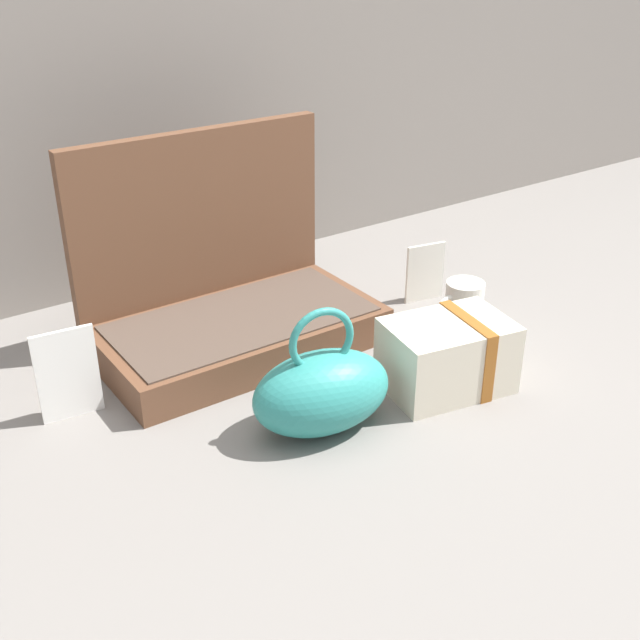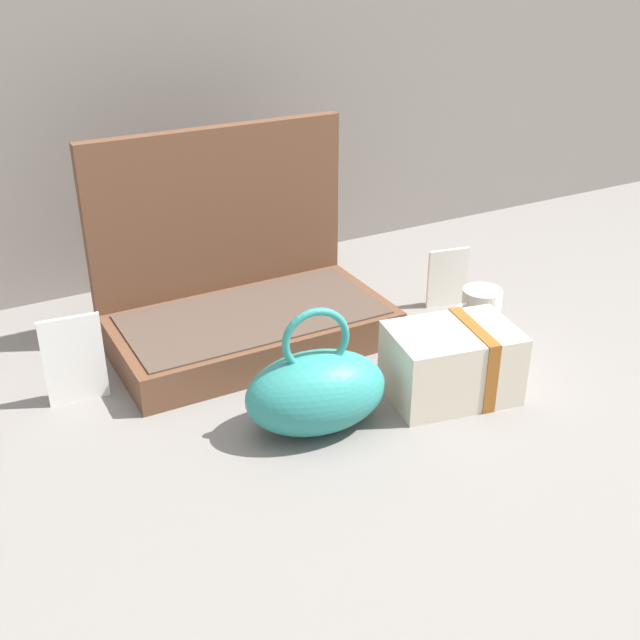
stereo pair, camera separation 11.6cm
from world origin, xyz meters
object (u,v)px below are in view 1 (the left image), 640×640
object	(u,v)px
open_suitcase	(227,298)
cream_toiletry_bag	(449,355)
teal_pouch_handbag	(322,391)
coffee_mug	(462,308)
poster_card_right	(425,272)
info_card_left	(68,374)

from	to	relation	value
open_suitcase	cream_toiletry_bag	world-z (taller)	open_suitcase
teal_pouch_handbag	coffee_mug	world-z (taller)	teal_pouch_handbag
cream_toiletry_bag	poster_card_right	xyz separation A→B (m)	(0.18, 0.26, 0.00)
coffee_mug	poster_card_right	xyz separation A→B (m)	(0.04, 0.14, 0.01)
open_suitcase	poster_card_right	size ratio (longest dim) A/B	4.09
teal_pouch_handbag	cream_toiletry_bag	world-z (taller)	teal_pouch_handbag
teal_pouch_handbag	info_card_left	distance (m)	0.38
teal_pouch_handbag	poster_card_right	size ratio (longest dim) A/B	1.97
info_card_left	poster_card_right	size ratio (longest dim) A/B	1.25
open_suitcase	teal_pouch_handbag	size ratio (longest dim) A/B	2.08
open_suitcase	poster_card_right	bearing A→B (deg)	-10.02
teal_pouch_handbag	coffee_mug	xyz separation A→B (m)	(0.38, 0.10, -0.02)
poster_card_right	info_card_left	bearing A→B (deg)	-168.69
coffee_mug	poster_card_right	world-z (taller)	poster_card_right
cream_toiletry_bag	poster_card_right	world-z (taller)	same
teal_pouch_handbag	info_card_left	xyz separation A→B (m)	(-0.29, 0.24, 0.01)
cream_toiletry_bag	coffee_mug	distance (m)	0.19
teal_pouch_handbag	cream_toiletry_bag	size ratio (longest dim) A/B	1.07
open_suitcase	info_card_left	xyz separation A→B (m)	(-0.31, -0.07, -0.01)
coffee_mug	info_card_left	size ratio (longest dim) A/B	0.74
cream_toiletry_bag	info_card_left	size ratio (longest dim) A/B	1.47
teal_pouch_handbag	poster_card_right	xyz separation A→B (m)	(0.42, 0.24, -0.01)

